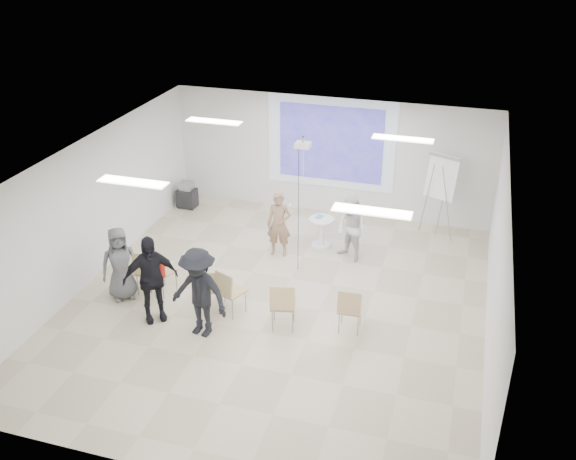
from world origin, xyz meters
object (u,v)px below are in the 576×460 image
(chair_left_mid, at_px, (159,269))
(laptop, at_px, (215,286))
(chair_center, at_px, (229,289))
(chair_right_far, at_px, (350,307))
(chair_far_left, at_px, (147,269))
(chair_left_inner, at_px, (214,286))
(flipchart_easel, at_px, (442,178))
(av_cart, at_px, (187,196))
(chair_right_inner, at_px, (283,303))
(pedestal_table, at_px, (321,230))
(audience_left, at_px, (150,273))
(player_left, at_px, (279,220))
(player_right, at_px, (352,226))
(audience_mid, at_px, (199,287))
(audience_outer, at_px, (120,260))

(chair_left_mid, height_order, laptop, chair_left_mid)
(chair_left_mid, distance_m, chair_center, 1.63)
(chair_left_mid, relative_size, chair_right_far, 1.06)
(chair_far_left, relative_size, chair_left_inner, 1.13)
(chair_left_mid, distance_m, chair_left_inner, 1.28)
(chair_center, bearing_deg, flipchart_easel, 75.34)
(chair_right_far, bearing_deg, chair_left_mid, 174.18)
(chair_left_mid, xyz_separation_m, flipchart_easel, (5.12, 4.21, 0.91))
(av_cart, bearing_deg, chair_far_left, -74.51)
(chair_right_inner, xyz_separation_m, laptop, (-1.49, 0.37, -0.12))
(chair_far_left, distance_m, chair_right_inner, 2.99)
(pedestal_table, relative_size, audience_left, 0.36)
(chair_left_mid, height_order, flipchart_easel, flipchart_easel)
(chair_left_inner, relative_size, av_cart, 1.22)
(chair_right_inner, distance_m, flipchart_easel, 5.33)
(player_left, height_order, player_right, player_left)
(chair_center, relative_size, audience_mid, 0.48)
(player_left, bearing_deg, av_cart, 142.75)
(player_left, distance_m, audience_mid, 3.33)
(laptop, relative_size, audience_outer, 0.18)
(chair_right_inner, height_order, audience_outer, audience_outer)
(audience_mid, bearing_deg, audience_left, -178.96)
(player_left, height_order, audience_outer, audience_outer)
(flipchart_easel, bearing_deg, chair_right_far, -81.89)
(audience_left, bearing_deg, chair_left_mid, 70.74)
(audience_outer, xyz_separation_m, av_cart, (-0.58, 4.34, -0.53))
(player_left, relative_size, flipchart_easel, 0.85)
(audience_mid, distance_m, flipchart_easel, 6.47)
(player_right, relative_size, chair_left_mid, 1.71)
(player_right, distance_m, chair_left_mid, 4.24)
(audience_left, xyz_separation_m, av_cart, (-1.52, 4.85, -0.68))
(audience_outer, bearing_deg, chair_right_far, -37.03)
(pedestal_table, relative_size, chair_right_far, 0.78)
(pedestal_table, distance_m, flipchart_easel, 3.01)
(audience_left, height_order, audience_mid, audience_left)
(laptop, bearing_deg, player_right, -144.34)
(chair_right_inner, bearing_deg, av_cart, 118.92)
(chair_far_left, xyz_separation_m, audience_left, (0.50, -0.75, 0.43))
(flipchart_easel, bearing_deg, chair_center, -104.77)
(chair_center, xyz_separation_m, audience_outer, (-2.27, -0.03, 0.30))
(audience_left, bearing_deg, chair_right_inner, -29.35)
(flipchart_easel, distance_m, av_cart, 6.48)
(chair_left_mid, bearing_deg, player_right, 56.73)
(pedestal_table, distance_m, chair_left_mid, 3.94)
(chair_left_inner, xyz_separation_m, audience_left, (-0.98, -0.64, 0.50))
(chair_left_mid, bearing_deg, chair_right_inner, 10.46)
(chair_center, bearing_deg, chair_far_left, -163.22)
(player_left, distance_m, chair_far_left, 3.12)
(audience_mid, bearing_deg, chair_center, 80.50)
(chair_left_inner, bearing_deg, chair_right_far, -15.16)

